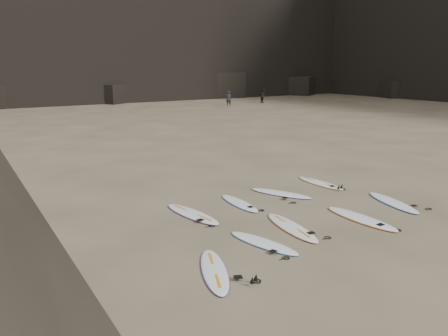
% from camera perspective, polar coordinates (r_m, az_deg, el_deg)
% --- Properties ---
extents(ground, '(240.00, 240.00, 0.00)m').
position_cam_1_polar(ground, '(13.78, 12.07, -7.13)').
color(ground, '#897559').
rests_on(ground, ground).
extents(surfboard_0, '(1.45, 2.44, 0.09)m').
position_cam_1_polar(surfboard_0, '(10.53, -1.28, -13.23)').
color(surfboard_0, white).
rests_on(surfboard_0, ground).
extents(surfboard_1, '(1.10, 2.37, 0.08)m').
position_cam_1_polar(surfboard_1, '(12.06, 5.15, -9.70)').
color(surfboard_1, white).
rests_on(surfboard_1, ground).
extents(surfboard_2, '(1.00, 2.66, 0.09)m').
position_cam_1_polar(surfboard_2, '(13.24, 8.81, -7.62)').
color(surfboard_2, white).
rests_on(surfboard_2, ground).
extents(surfboard_3, '(0.70, 2.71, 0.10)m').
position_cam_1_polar(surfboard_3, '(14.45, 17.45, -6.28)').
color(surfboard_3, white).
rests_on(surfboard_3, ground).
extents(surfboard_4, '(1.27, 2.65, 0.09)m').
position_cam_1_polar(surfboard_4, '(16.45, 21.18, -4.19)').
color(surfboard_4, white).
rests_on(surfboard_4, ground).
extents(surfboard_5, '(1.03, 2.70, 0.09)m').
position_cam_1_polar(surfboard_5, '(14.23, -4.18, -5.98)').
color(surfboard_5, white).
rests_on(surfboard_5, ground).
extents(surfboard_6, '(0.64, 2.28, 0.08)m').
position_cam_1_polar(surfboard_6, '(15.29, 2.00, -4.59)').
color(surfboard_6, white).
rests_on(surfboard_6, ground).
extents(surfboard_7, '(1.61, 2.47, 0.09)m').
position_cam_1_polar(surfboard_7, '(16.54, 7.41, -3.28)').
color(surfboard_7, white).
rests_on(surfboard_7, ground).
extents(surfboard_8, '(0.63, 2.44, 0.09)m').
position_cam_1_polar(surfboard_8, '(18.23, 12.45, -1.92)').
color(surfboard_8, white).
rests_on(surfboard_8, ground).
extents(person_a, '(0.74, 0.61, 1.75)m').
position_cam_1_polar(person_a, '(51.20, 0.60, 9.05)').
color(person_a, '#222328').
rests_on(person_a, ground).
extents(person_b, '(1.02, 0.91, 1.76)m').
position_cam_1_polar(person_b, '(55.64, 5.16, 9.35)').
color(person_b, black).
rests_on(person_b, ground).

